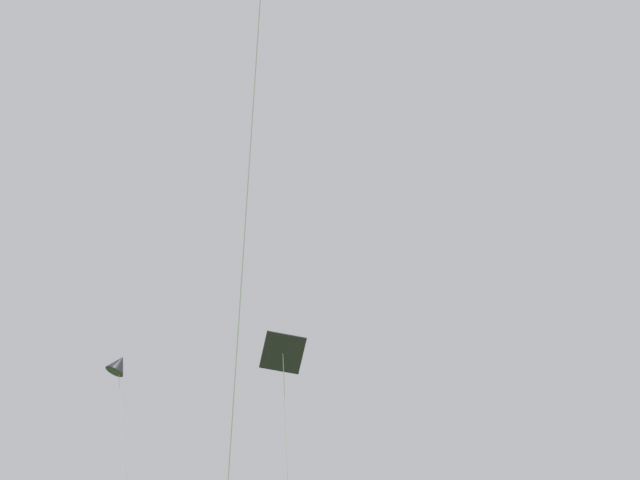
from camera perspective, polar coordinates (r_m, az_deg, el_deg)
The scene contains 2 objects.
small_kite_delta_white at distance 19.86m, azimuth -2.66°, elevation -8.64°, with size 1.77×1.24×8.48m.
small_kite_bird_shape at distance 36.10m, azimuth -14.22°, elevation -8.68°, with size 2.50×1.14×13.07m.
Camera 1 is at (-9.70, -2.22, 1.53)m, focal length 44.67 mm.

